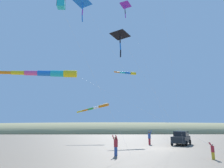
% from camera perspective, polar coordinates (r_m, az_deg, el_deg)
% --- Properties ---
extents(ground_plane, '(600.00, 600.00, 0.00)m').
position_cam_1_polar(ground_plane, '(25.12, 13.89, -17.24)').
color(ground_plane, '#756654').
extents(dune_ridge_grassy, '(28.00, 240.00, 7.84)m').
position_cam_1_polar(dune_ridge_grassy, '(79.45, 3.11, -13.56)').
color(dune_ridge_grassy, '#938E60').
rests_on(dune_ridge_grassy, ground_plane).
extents(parked_car, '(4.64, 3.78, 1.85)m').
position_cam_1_polar(parked_car, '(30.60, 18.86, -14.12)').
color(parked_car, black).
rests_on(parked_car, ground_plane).
extents(cooler_box, '(0.62, 0.42, 0.42)m').
position_cam_1_polar(cooler_box, '(33.34, 18.52, -15.18)').
color(cooler_box, white).
rests_on(cooler_box, ground_plane).
extents(person_adult_flyer, '(0.70, 0.68, 1.96)m').
position_cam_1_polar(person_adult_flyer, '(29.98, 10.48, -14.39)').
color(person_adult_flyer, '#B72833').
rests_on(person_adult_flyer, ground_plane).
extents(person_child_green_jacket, '(0.64, 0.59, 1.79)m').
position_cam_1_polar(person_child_green_jacket, '(18.58, 1.06, -16.61)').
color(person_child_green_jacket, '#335199').
rests_on(person_child_green_jacket, ground_plane).
extents(person_child_grey_jacket, '(0.44, 0.46, 1.29)m').
position_cam_1_polar(person_child_grey_jacket, '(18.47, 26.43, -16.30)').
color(person_child_grey_jacket, gold).
rests_on(person_child_grey_jacket, ground_plane).
extents(kite_delta_long_streamer_left, '(3.30, 13.66, 20.53)m').
position_cam_1_polar(kite_delta_long_streamer_left, '(31.70, -8.29, 21.58)').
color(kite_delta_long_streamer_left, blue).
rests_on(kite_delta_long_streamer_left, ground_plane).
extents(kite_windsock_teal_far_right, '(1.54, 21.48, 7.96)m').
position_cam_1_polar(kite_windsock_teal_far_right, '(20.91, -17.36, 2.85)').
color(kite_windsock_teal_far_right, yellow).
rests_on(kite_windsock_teal_far_right, ground_plane).
extents(kite_delta_green_low_center, '(8.14, 10.81, 13.62)m').
position_cam_1_polar(kite_delta_green_low_center, '(24.81, 2.26, 13.48)').
color(kite_delta_green_low_center, black).
rests_on(kite_delta_green_low_center, ground_plane).
extents(kite_delta_striped_overhead, '(3.95, 6.40, 21.96)m').
position_cam_1_polar(kite_delta_striped_overhead, '(34.81, 3.76, 21.18)').
color(kite_delta_striped_overhead, purple).
rests_on(kite_delta_striped_overhead, ground_plane).
extents(kite_windsock_checkered_midright, '(3.96, 14.77, 6.54)m').
position_cam_1_polar(kite_windsock_checkered_midright, '(35.20, -4.12, -6.51)').
color(kite_windsock_checkered_midright, orange).
rests_on(kite_windsock_checkered_midright, ground_plane).
extents(kite_windsock_red_high_left, '(6.81, 11.15, 12.59)m').
position_cam_1_polar(kite_windsock_red_high_left, '(38.23, 4.59, 3.09)').
color(kite_windsock_red_high_left, yellow).
rests_on(kite_windsock_red_high_left, ground_plane).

